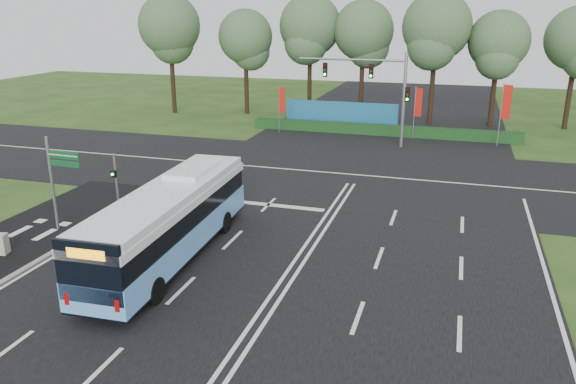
# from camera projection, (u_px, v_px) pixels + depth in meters

# --- Properties ---
(ground) EXTENTS (120.00, 120.00, 0.00)m
(ground) POSITION_uv_depth(u_px,v_px,m) (303.00, 249.00, 24.38)
(ground) COLOR #214617
(ground) RESTS_ON ground
(road_main) EXTENTS (20.00, 120.00, 0.04)m
(road_main) POSITION_uv_depth(u_px,v_px,m) (303.00, 249.00, 24.38)
(road_main) COLOR black
(road_main) RESTS_ON ground
(road_cross) EXTENTS (120.00, 14.00, 0.05)m
(road_cross) POSITION_uv_depth(u_px,v_px,m) (354.00, 175.00, 35.29)
(road_cross) COLOR black
(road_cross) RESTS_ON ground
(bike_path) EXTENTS (5.00, 18.00, 0.06)m
(bike_path) POSITION_uv_depth(u_px,v_px,m) (17.00, 242.00, 25.11)
(bike_path) COLOR black
(bike_path) RESTS_ON ground
(kerb_strip) EXTENTS (0.25, 18.00, 0.12)m
(kerb_strip) POSITION_uv_depth(u_px,v_px,m) (62.00, 247.00, 24.44)
(kerb_strip) COLOR gray
(kerb_strip) RESTS_ON ground
(city_bus) EXTENTS (2.90, 11.63, 3.31)m
(city_bus) POSITION_uv_depth(u_px,v_px,m) (170.00, 221.00, 22.99)
(city_bus) COLOR #62A0E3
(city_bus) RESTS_ON ground
(pedestrian_signal) EXTENTS (0.27, 0.41, 3.15)m
(pedestrian_signal) POSITION_uv_depth(u_px,v_px,m) (116.00, 182.00, 28.11)
(pedestrian_signal) COLOR gray
(pedestrian_signal) RESTS_ON ground
(street_sign) EXTENTS (1.75, 0.18, 4.50)m
(street_sign) POSITION_uv_depth(u_px,v_px,m) (57.00, 174.00, 25.57)
(street_sign) COLOR gray
(street_sign) RESTS_ON ground
(utility_cabinet) EXTENTS (0.66, 0.59, 0.93)m
(utility_cabinet) POSITION_uv_depth(u_px,v_px,m) (0.00, 245.00, 23.70)
(utility_cabinet) COLOR #B4AC91
(utility_cabinet) RESTS_ON ground
(banner_flag_left) EXTENTS (0.57, 0.20, 3.95)m
(banner_flag_left) POSITION_uv_depth(u_px,v_px,m) (281.00, 103.00, 46.43)
(banner_flag_left) COLOR gray
(banner_flag_left) RESTS_ON ground
(banner_flag_mid) EXTENTS (0.60, 0.23, 4.17)m
(banner_flag_mid) POSITION_uv_depth(u_px,v_px,m) (417.00, 105.00, 44.30)
(banner_flag_mid) COLOR gray
(banner_flag_mid) RESTS_ON ground
(banner_flag_right) EXTENTS (0.69, 0.23, 4.77)m
(banner_flag_right) POSITION_uv_depth(u_px,v_px,m) (505.00, 106.00, 41.75)
(banner_flag_right) COLOR gray
(banner_flag_right) RESTS_ON ground
(traffic_light_gantry) EXTENTS (8.41, 0.28, 7.00)m
(traffic_light_gantry) POSITION_uv_depth(u_px,v_px,m) (380.00, 84.00, 41.53)
(traffic_light_gantry) COLOR gray
(traffic_light_gantry) RESTS_ON ground
(hedge) EXTENTS (22.00, 1.20, 0.80)m
(hedge) POSITION_uv_depth(u_px,v_px,m) (382.00, 130.00, 46.54)
(hedge) COLOR #133415
(hedge) RESTS_ON ground
(blue_hoarding) EXTENTS (10.00, 0.30, 2.20)m
(blue_hoarding) POSITION_uv_depth(u_px,v_px,m) (341.00, 114.00, 49.71)
(blue_hoarding) COLOR #1A5F8D
(blue_hoarding) RESTS_ON ground
(eucalyptus_row) EXTENTS (55.36, 9.74, 12.55)m
(eucalyptus_row) POSITION_uv_depth(u_px,v_px,m) (438.00, 30.00, 48.92)
(eucalyptus_row) COLOR black
(eucalyptus_row) RESTS_ON ground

